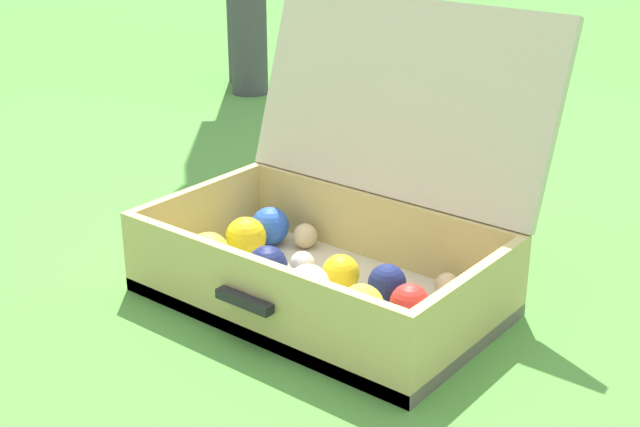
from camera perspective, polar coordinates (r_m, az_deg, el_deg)
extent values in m
plane|color=#4C8C38|center=(1.63, -2.67, -4.88)|extent=(16.00, 16.00, 0.00)
cube|color=beige|center=(1.57, 0.00, -5.35)|extent=(0.61, 0.36, 0.03)
cube|color=tan|center=(1.73, -7.76, -0.60)|extent=(0.02, 0.36, 0.15)
cube|color=tan|center=(1.40, 9.68, -6.48)|extent=(0.02, 0.36, 0.15)
cube|color=tan|center=(1.43, -4.33, -5.58)|extent=(0.58, 0.02, 0.15)
cube|color=tan|center=(1.67, 3.68, -1.28)|extent=(0.58, 0.02, 0.15)
cube|color=beige|center=(1.64, 5.19, 7.43)|extent=(0.61, 0.13, 0.35)
cube|color=black|center=(1.41, -4.92, -5.66)|extent=(0.11, 0.02, 0.02)
sphere|color=#D1B784|center=(1.50, -3.41, -4.96)|extent=(0.06, 0.06, 0.06)
sphere|color=purple|center=(1.39, 4.77, -7.46)|extent=(0.05, 0.05, 0.05)
sphere|color=yellow|center=(1.55, 1.34, -3.87)|extent=(0.07, 0.07, 0.07)
sphere|color=blue|center=(1.74, -3.25, -0.82)|extent=(0.08, 0.08, 0.08)
sphere|color=#CCDB38|center=(1.43, 2.70, -6.04)|extent=(0.08, 0.08, 0.08)
sphere|color=white|center=(1.61, -1.16, -3.24)|extent=(0.05, 0.05, 0.05)
sphere|color=#D1B784|center=(1.55, 8.22, -4.60)|extent=(0.04, 0.04, 0.04)
sphere|color=red|center=(1.46, 5.81, -5.78)|extent=(0.07, 0.07, 0.07)
sphere|color=yellow|center=(1.68, -4.81, -1.54)|extent=(0.08, 0.08, 0.08)
sphere|color=navy|center=(1.57, -3.42, -3.39)|extent=(0.07, 0.07, 0.07)
sphere|color=white|center=(1.50, -0.77, -4.72)|extent=(0.08, 0.08, 0.08)
sphere|color=navy|center=(1.52, 4.35, -4.50)|extent=(0.07, 0.07, 0.07)
sphere|color=#CCDB38|center=(1.63, -7.20, -2.56)|extent=(0.08, 0.08, 0.08)
sphere|color=orange|center=(1.62, -9.75, -3.15)|extent=(0.06, 0.06, 0.06)
sphere|color=#D1B784|center=(1.72, -0.98, -1.45)|extent=(0.05, 0.05, 0.05)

